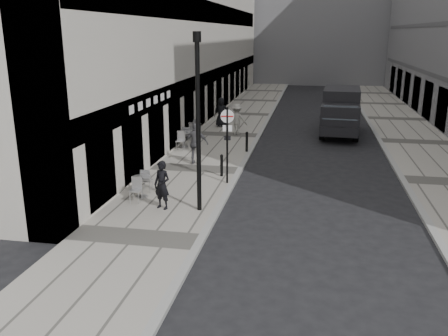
# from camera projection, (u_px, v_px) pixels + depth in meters

# --- Properties ---
(ground) EXTENTS (120.00, 120.00, 0.00)m
(ground) POSITION_uv_depth(u_px,v_px,m) (173.00, 293.00, 11.43)
(ground) COLOR black
(ground) RESTS_ON ground
(sidewalk) EXTENTS (4.00, 60.00, 0.12)m
(sidewalk) POSITION_uv_depth(u_px,v_px,m) (226.00, 135.00, 28.78)
(sidewalk) COLOR gray
(sidewalk) RESTS_ON ground
(far_sidewalk) EXTENTS (4.00, 60.00, 0.12)m
(far_sidewalk) POSITION_uv_depth(u_px,v_px,m) (416.00, 143.00, 26.84)
(far_sidewalk) COLOR gray
(far_sidewalk) RESTS_ON ground
(walking_man) EXTENTS (0.72, 0.60, 1.71)m
(walking_man) POSITION_uv_depth(u_px,v_px,m) (162.00, 185.00, 16.39)
(walking_man) COLOR black
(walking_man) RESTS_ON sidewalk
(sign_post) EXTENTS (0.53, 0.12, 3.11)m
(sign_post) POSITION_uv_depth(u_px,v_px,m) (227.00, 135.00, 18.90)
(sign_post) COLOR black
(sign_post) RESTS_ON sidewalk
(lamppost) EXTENTS (0.27, 0.27, 5.98)m
(lamppost) POSITION_uv_depth(u_px,v_px,m) (198.00, 115.00, 15.58)
(lamppost) COLOR black
(lamppost) RESTS_ON sidewalk
(bollard_near) EXTENTS (0.13, 0.13, 0.97)m
(bollard_near) POSITION_uv_depth(u_px,v_px,m) (247.00, 142.00, 24.43)
(bollard_near) COLOR black
(bollard_near) RESTS_ON sidewalk
(bollard_far) EXTENTS (0.12, 0.12, 0.89)m
(bollard_far) POSITION_uv_depth(u_px,v_px,m) (222.00, 166.00, 20.24)
(bollard_far) COLOR black
(bollard_far) RESTS_ON sidewalk
(panel_van) EXTENTS (2.52, 5.96, 2.75)m
(panel_van) POSITION_uv_depth(u_px,v_px,m) (341.00, 109.00, 28.94)
(panel_van) COLOR black
(panel_van) RESTS_ON ground
(cyclist) EXTENTS (1.96, 1.19, 2.00)m
(cyclist) POSITION_uv_depth(u_px,v_px,m) (333.00, 111.00, 32.95)
(cyclist) COLOR black
(cyclist) RESTS_ON ground
(pedestrian_a) EXTENTS (1.18, 0.57, 1.94)m
(pedestrian_a) POSITION_uv_depth(u_px,v_px,m) (196.00, 144.00, 22.00)
(pedestrian_a) COLOR #504F54
(pedestrian_a) RESTS_ON sidewalk
(pedestrian_b) EXTENTS (1.25, 0.78, 1.85)m
(pedestrian_b) POSITION_uv_depth(u_px,v_px,m) (237.00, 119.00, 28.50)
(pedestrian_b) COLOR #A4A198
(pedestrian_b) RESTS_ON sidewalk
(pedestrian_c) EXTENTS (1.01, 0.75, 1.89)m
(pedestrian_c) POSITION_uv_depth(u_px,v_px,m) (221.00, 112.00, 30.95)
(pedestrian_c) COLOR black
(pedestrian_c) RESTS_ON sidewalk
(cafe_table_near) EXTENTS (0.71, 1.61, 0.92)m
(cafe_table_near) POSITION_uv_depth(u_px,v_px,m) (141.00, 185.00, 17.65)
(cafe_table_near) COLOR silver
(cafe_table_near) RESTS_ON sidewalk
(cafe_table_mid) EXTENTS (0.78, 1.76, 1.00)m
(cafe_table_mid) POSITION_uv_depth(u_px,v_px,m) (195.00, 129.00, 27.63)
(cafe_table_mid) COLOR #AEAEB0
(cafe_table_mid) RESTS_ON sidewalk
(cafe_table_far) EXTENTS (0.77, 1.75, 0.99)m
(cafe_table_far) POSITION_uv_depth(u_px,v_px,m) (184.00, 138.00, 25.33)
(cafe_table_far) COLOR silver
(cafe_table_far) RESTS_ON sidewalk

